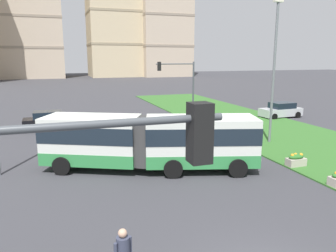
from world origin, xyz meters
The scene contains 9 objects.
grass_median centered at (11.86, 10.00, 0.04)m, with size 10.00×70.00×0.08m, color #336628.
articulated_bus centered at (-0.58, 10.24, 1.65)m, with size 11.84×6.59×3.00m.
car_black_sedan centered at (-6.04, 23.45, 0.75)m, with size 4.43×2.08×1.58m.
car_silver_hatch centered at (16.90, 21.56, 0.75)m, with size 4.49×2.20×1.58m.
flower_planter_2 centered at (7.46, 7.88, 0.43)m, with size 1.10×0.56×0.74m.
traffic_light_far_right centered at (5.82, 22.00, 4.00)m, with size 3.75×0.28×5.80m.
streetlight_median centered at (9.36, 13.02, 5.48)m, with size 0.70×0.28×10.07m.
apartment_tower_westcentre centered at (-11.20, 106.41, 21.66)m, with size 18.17×19.89×43.28m.
apartment_tower_eastcentre centered at (29.73, 100.44, 23.62)m, with size 16.21×15.09×47.19m.
Camera 1 is at (-5.36, -6.82, 6.19)m, focal length 35.16 mm.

